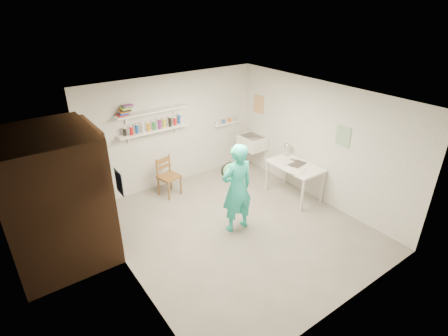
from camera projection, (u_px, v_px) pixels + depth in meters
floor at (237, 228)px, 6.38m from camera, size 4.00×4.50×0.02m
ceiling at (239, 97)px, 5.30m from camera, size 4.00×4.50×0.02m
wall_back at (173, 130)px, 7.48m from camera, size 4.00×0.02×2.40m
wall_front at (353, 237)px, 4.20m from camera, size 4.00×0.02×2.40m
wall_left at (122, 207)px, 4.79m from camera, size 0.02×4.50×2.40m
wall_right at (318, 142)px, 6.89m from camera, size 0.02×4.50×2.40m
doorway_recess at (101, 188)px, 5.65m from camera, size 0.02×0.90×2.00m
corridor_box at (54, 199)px, 5.26m from camera, size 1.40×1.50×2.10m
door_lintel at (91, 126)px, 5.20m from camera, size 0.06×1.05×0.10m
door_jamb_near at (113, 201)px, 5.30m from camera, size 0.06×0.10×2.00m
door_jamb_far at (93, 176)px, 6.03m from camera, size 0.06×0.10×2.00m
shelf_lower at (154, 130)px, 7.06m from camera, size 1.50×0.22×0.03m
shelf_upper at (152, 111)px, 6.88m from camera, size 1.50×0.22×0.03m
ledge_shelf at (227, 123)px, 8.16m from camera, size 0.70×0.14×0.03m
poster_left at (119, 182)px, 4.68m from camera, size 0.01×0.28×0.36m
poster_right_a at (259, 104)px, 8.03m from camera, size 0.01×0.34×0.42m
poster_right_b at (343, 136)px, 6.35m from camera, size 0.01×0.30×0.38m
belfast_sink at (252, 142)px, 8.21m from camera, size 0.48×0.60×0.30m
man at (237, 188)px, 6.00m from camera, size 0.63×0.43×1.65m
wall_clock at (229, 170)px, 6.03m from camera, size 0.30×0.06×0.30m
wooden_chair at (169, 177)px, 7.24m from camera, size 0.47×0.46×0.85m
work_table at (294, 181)px, 7.22m from camera, size 0.66×1.10×0.73m
desk_lamp at (287, 146)px, 7.37m from camera, size 0.14×0.14×0.14m
spray_cans at (154, 126)px, 7.02m from camera, size 1.34×0.06×0.17m
book_stack at (125, 110)px, 6.55m from camera, size 0.30×0.14×0.20m
ledge_pots at (227, 121)px, 8.13m from camera, size 0.48×0.07×0.09m
papers at (296, 164)px, 7.05m from camera, size 0.30×0.22×0.02m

